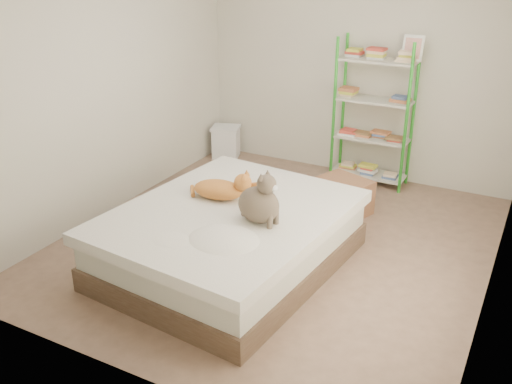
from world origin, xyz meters
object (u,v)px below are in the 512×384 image
Objects in this scene: grey_cat at (259,197)px; shelf_unit at (374,116)px; white_bin at (226,142)px; orange_cat at (218,187)px; cardboard_box at (343,196)px; bed at (230,238)px.

grey_cat is 0.25× the size of shelf_unit.
shelf_unit is at bearing 1.53° from white_bin.
shelf_unit is (0.17, 2.53, 0.05)m from grey_cat.
cardboard_box is at bearing 51.64° from orange_cat.
bed is 3.52× the size of cardboard_box.
shelf_unit is 3.92× the size of white_bin.
cardboard_box is at bearing -89.25° from shelf_unit.
shelf_unit is (0.70, 2.29, 0.16)m from orange_cat.
bed is 0.59m from grey_cat.
cardboard_box is (0.71, 1.35, -0.47)m from orange_cat.
shelf_unit is at bearing 2.54° from grey_cat.
cardboard_box is at bearing -0.16° from grey_cat.
orange_cat is 0.31× the size of shelf_unit.
grey_cat is at bearing -93.81° from shelf_unit.
shelf_unit reaches higher than white_bin.
bed reaches higher than cardboard_box.
bed is at bearing -49.59° from orange_cat.
bed is 5.24× the size of grey_cat.
cardboard_box is (0.50, 1.51, -0.09)m from bed.
orange_cat reaches higher than cardboard_box.
orange_cat is 0.83× the size of cardboard_box.
grey_cat is (0.32, -0.07, 0.49)m from bed.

